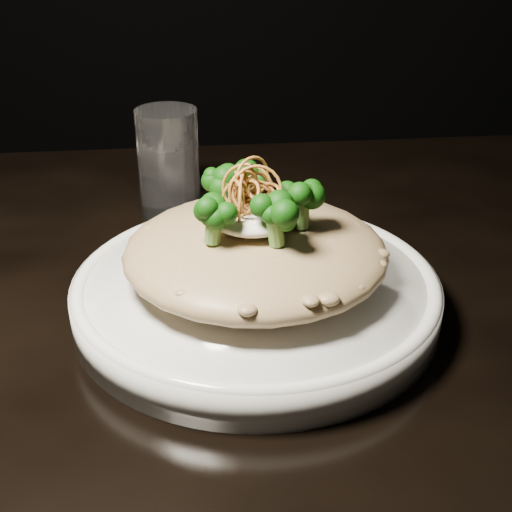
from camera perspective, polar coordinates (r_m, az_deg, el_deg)
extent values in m
cube|color=black|center=(0.67, -2.57, -3.98)|extent=(1.10, 0.80, 0.04)
cylinder|color=black|center=(1.27, 19.17, -9.08)|extent=(0.05, 0.05, 0.71)
cylinder|color=silver|center=(0.62, 0.00, -3.16)|extent=(0.32, 0.32, 0.03)
ellipsoid|color=brown|center=(0.60, -0.05, 0.37)|extent=(0.22, 0.22, 0.05)
ellipsoid|color=white|center=(0.58, -0.26, 3.16)|extent=(0.07, 0.07, 0.02)
cylinder|color=white|center=(0.80, -7.01, 7.44)|extent=(0.07, 0.07, 0.12)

